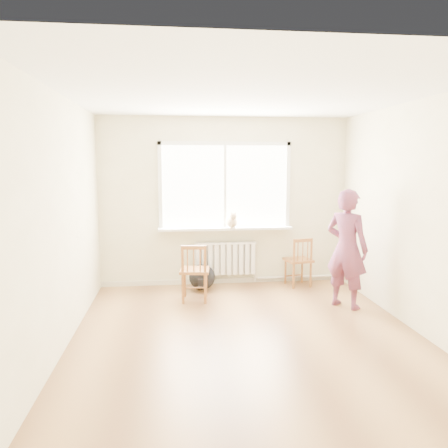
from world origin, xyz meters
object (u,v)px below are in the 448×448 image
object	(u,v)px
person	(347,249)
backpack	(202,277)
chair_left	(194,272)
cat	(232,221)
chair_right	(299,262)

from	to	relation	value
person	backpack	distance (m)	2.26
chair_left	cat	size ratio (longest dim) A/B	2.00
backpack	chair_left	bearing A→B (deg)	-104.64
backpack	cat	bearing A→B (deg)	18.27
person	cat	world-z (taller)	person
chair_left	chair_right	bearing A→B (deg)	-155.11
cat	chair_right	bearing A→B (deg)	-10.87
person	cat	size ratio (longest dim) A/B	3.91
backpack	chair_right	bearing A→B (deg)	0.54
chair_left	chair_right	distance (m)	1.80
chair_right	backpack	bearing A→B (deg)	-9.60
chair_left	backpack	size ratio (longest dim) A/B	2.05
backpack	person	bearing A→B (deg)	-28.57
chair_right	cat	bearing A→B (deg)	-17.94
chair_right	person	size ratio (longest dim) A/B	0.49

